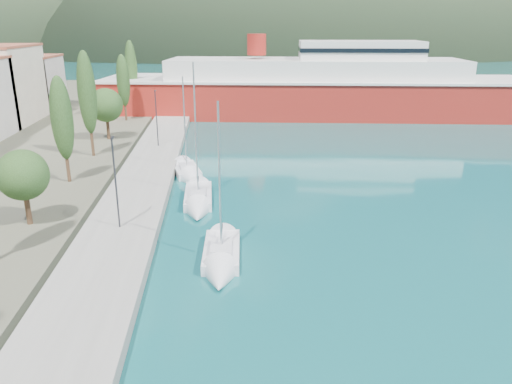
{
  "coord_description": "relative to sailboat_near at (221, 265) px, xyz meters",
  "views": [
    {
      "loc": [
        -2.27,
        -15.88,
        13.63
      ],
      "look_at": [
        0.0,
        14.0,
        3.5
      ],
      "focal_mm": 35.0,
      "sensor_mm": 36.0,
      "label": 1
    }
  ],
  "objects": [
    {
      "name": "tree_row",
      "position": [
        -12.89,
        22.03,
        5.53
      ],
      "size": [
        3.9,
        63.94,
        10.66
      ],
      "color": "#47301E",
      "rests_on": "land_strip"
    },
    {
      "name": "lamp_posts",
      "position": [
        -6.65,
        4.53,
        3.8
      ],
      "size": [
        0.15,
        49.12,
        6.06
      ],
      "color": "#2D2D33",
      "rests_on": "quay"
    },
    {
      "name": "sailboat_mid",
      "position": [
        -1.67,
        10.38,
        0.0
      ],
      "size": [
        2.26,
        8.21,
        11.77
      ],
      "color": "silver",
      "rests_on": "ground"
    },
    {
      "name": "ground",
      "position": [
        2.35,
        109.66,
        -0.29
      ],
      "size": [
        1400.0,
        1400.0,
        0.0
      ],
      "primitive_type": "plane",
      "color": "#13585A"
    },
    {
      "name": "quay",
      "position": [
        -6.65,
        15.66,
        0.11
      ],
      "size": [
        5.0,
        88.0,
        0.8
      ],
      "primitive_type": "cube",
      "color": "gray",
      "rests_on": "ground"
    },
    {
      "name": "sailboat_far",
      "position": [
        -2.75,
        18.43,
        -0.0
      ],
      "size": [
        3.6,
        7.11,
        10.0
      ],
      "color": "silver",
      "rests_on": "ground"
    },
    {
      "name": "ferry",
      "position": [
        15.25,
        51.03,
        3.63
      ],
      "size": [
        66.07,
        21.63,
        12.88
      ],
      "color": "maroon",
      "rests_on": "ground"
    },
    {
      "name": "sailboat_near",
      "position": [
        0.0,
        0.0,
        0.0
      ],
      "size": [
        2.52,
        7.37,
        10.45
      ],
      "color": "silver",
      "rests_on": "ground"
    }
  ]
}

